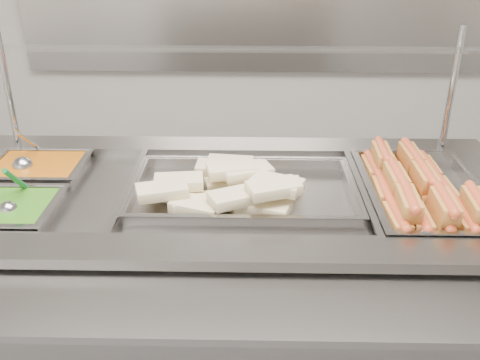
{
  "coord_description": "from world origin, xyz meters",
  "views": [
    {
      "loc": [
        -0.01,
        -1.05,
        1.51
      ],
      "look_at": [
        -0.04,
        0.31,
        0.84
      ],
      "focal_mm": 40.0,
      "sensor_mm": 36.0,
      "label": 1
    }
  ],
  "objects_px": {
    "ladle": "(24,165)",
    "serving_spoon": "(10,204)",
    "steam_counter": "(226,301)",
    "pan_wraps": "(243,194)",
    "sneeze_guard": "(226,54)",
    "pan_hotdogs": "(422,200)"
  },
  "relations": [
    {
      "from": "ladle",
      "to": "serving_spoon",
      "type": "height_order",
      "value": "ladle"
    },
    {
      "from": "steam_counter",
      "to": "serving_spoon",
      "type": "relative_size",
      "value": 11.04
    },
    {
      "from": "pan_wraps",
      "to": "serving_spoon",
      "type": "relative_size",
      "value": 4.0
    },
    {
      "from": "sneeze_guard",
      "to": "pan_wraps",
      "type": "relative_size",
      "value": 2.42
    },
    {
      "from": "sneeze_guard",
      "to": "serving_spoon",
      "type": "xyz_separation_m",
      "value": [
        -0.56,
        -0.34,
        -0.32
      ]
    },
    {
      "from": "pan_hotdogs",
      "to": "ladle",
      "type": "relative_size",
      "value": 2.92
    },
    {
      "from": "steam_counter",
      "to": "pan_hotdogs",
      "type": "height_order",
      "value": "pan_hotdogs"
    },
    {
      "from": "sneeze_guard",
      "to": "serving_spoon",
      "type": "relative_size",
      "value": 9.68
    },
    {
      "from": "pan_hotdogs",
      "to": "serving_spoon",
      "type": "xyz_separation_m",
      "value": [
        -1.13,
        -0.14,
        0.05
      ]
    },
    {
      "from": "steam_counter",
      "to": "pan_hotdogs",
      "type": "xyz_separation_m",
      "value": [
        0.57,
        0.0,
        0.37
      ]
    },
    {
      "from": "steam_counter",
      "to": "ladle",
      "type": "height_order",
      "value": "ladle"
    },
    {
      "from": "serving_spoon",
      "to": "pan_hotdogs",
      "type": "bearing_deg",
      "value": 7.18
    },
    {
      "from": "serving_spoon",
      "to": "steam_counter",
      "type": "bearing_deg",
      "value": 13.98
    },
    {
      "from": "steam_counter",
      "to": "ladle",
      "type": "bearing_deg",
      "value": 169.49
    },
    {
      "from": "ladle",
      "to": "pan_wraps",
      "type": "bearing_deg",
      "value": -9.66
    },
    {
      "from": "sneeze_guard",
      "to": "pan_hotdogs",
      "type": "height_order",
      "value": "sneeze_guard"
    },
    {
      "from": "sneeze_guard",
      "to": "serving_spoon",
      "type": "height_order",
      "value": "sneeze_guard"
    },
    {
      "from": "sneeze_guard",
      "to": "pan_wraps",
      "type": "xyz_separation_m",
      "value": [
        0.06,
        -0.2,
        -0.36
      ]
    },
    {
      "from": "ladle",
      "to": "steam_counter",
      "type": "bearing_deg",
      "value": -10.51
    },
    {
      "from": "pan_wraps",
      "to": "ladle",
      "type": "bearing_deg",
      "value": 170.34
    },
    {
      "from": "pan_hotdogs",
      "to": "ladle",
      "type": "distance_m",
      "value": 1.2
    },
    {
      "from": "pan_wraps",
      "to": "pan_hotdogs",
      "type": "bearing_deg",
      "value": 0.29
    }
  ]
}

